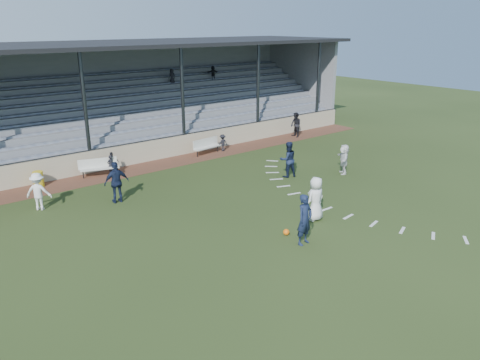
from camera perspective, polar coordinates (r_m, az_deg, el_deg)
name	(u,v)px	position (r m, az deg, el deg)	size (l,w,h in m)	color
ground	(279,226)	(18.91, 4.81, -5.63)	(90.00, 90.00, 0.00)	#273616
cinder_track	(151,166)	(26.95, -10.79, 1.64)	(34.00, 2.00, 0.02)	#522E21
retaining_wall	(142,153)	(27.69, -11.91, 3.30)	(34.00, 0.18, 1.20)	tan
bench_left	(98,166)	(25.75, -16.87, 1.68)	(2.03, 1.03, 0.95)	beige
bench_right	(206,145)	(28.97, -4.12, 4.30)	(2.04, 0.71, 0.95)	beige
trash_bin	(38,179)	(25.12, -23.36, 0.09)	(0.49, 0.49, 0.78)	gold
football	(286,232)	(18.13, 5.66, -6.34)	(0.24, 0.24, 0.24)	orange
player_white_lead	(316,199)	(19.34, 9.20, -2.28)	(0.90, 0.59, 1.85)	white
player_navy_lead	(305,220)	(17.20, 7.89, -4.80)	(0.70, 0.46, 1.92)	#141D38
player_navy_mid	(288,159)	(24.60, 5.86, 2.51)	(0.92, 0.72, 1.90)	#141D38
player_white_wing	(38,191)	(21.97, -23.37, -1.29)	(1.08, 0.62, 1.67)	white
player_navy_wing	(117,182)	(21.67, -14.81, -0.27)	(1.12, 0.46, 1.90)	#141D38
player_white_back	(344,159)	(25.67, 12.55, 2.51)	(1.49, 0.48, 1.61)	white
official	(296,125)	(33.42, 6.82, 6.69)	(0.84, 0.66, 1.73)	black
sub_left_near	(111,165)	(25.80, -15.50, 1.78)	(0.39, 0.26, 1.07)	black
sub_left_far	(112,163)	(26.04, -15.30, 2.06)	(0.68, 0.28, 1.17)	black
sub_right	(223,143)	(29.55, -2.13, 4.57)	(0.69, 0.40, 1.07)	black
grandstand	(105,113)	(31.52, -16.12, 7.81)	(34.60, 9.00, 6.61)	gray
penalty_arc	(345,202)	(21.76, 12.69, -2.67)	(3.89, 14.63, 0.01)	silver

